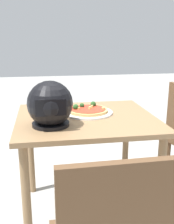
# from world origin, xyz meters

# --- Properties ---
(ground_plane) EXTENTS (14.00, 14.00, 0.00)m
(ground_plane) POSITION_xyz_m (0.00, 0.00, 0.00)
(ground_plane) COLOR #9E9E99
(dining_table) EXTENTS (0.90, 0.80, 0.72)m
(dining_table) POSITION_xyz_m (0.00, 0.00, 0.62)
(dining_table) COLOR olive
(dining_table) RESTS_ON ground
(pizza_plate) EXTENTS (0.34, 0.34, 0.01)m
(pizza_plate) POSITION_xyz_m (-0.03, -0.08, 0.73)
(pizza_plate) COLOR white
(pizza_plate) RESTS_ON dining_table
(pizza) EXTENTS (0.27, 0.27, 0.05)m
(pizza) POSITION_xyz_m (-0.02, -0.08, 0.75)
(pizza) COLOR tan
(pizza) RESTS_ON pizza_plate
(motorcycle_helmet) EXTENTS (0.27, 0.27, 0.27)m
(motorcycle_helmet) POSITION_xyz_m (0.24, 0.15, 0.85)
(motorcycle_helmet) COLOR black
(motorcycle_helmet) RESTS_ON dining_table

